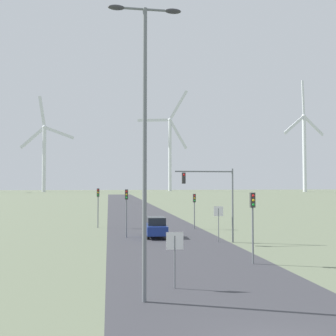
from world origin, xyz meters
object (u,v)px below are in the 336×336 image
Objects in this scene: wind_turbine_left at (44,151)px; wind_turbine_right at (304,144)px; traffic_light_post_mid_left at (98,199)px; traffic_light_post_mid_right at (194,203)px; traffic_light_post_near_right at (253,212)px; stop_sign_near at (175,249)px; stop_sign_far at (218,217)px; traffic_light_mast_overhead at (213,189)px; streetlamp at (145,120)px; wind_turbine_center at (170,146)px; traffic_light_post_near_left at (126,202)px; car_approaching at (156,227)px.

wind_turbine_right reaches higher than wind_turbine_left.
wind_turbine_right is (117.47, 176.35, 25.40)m from traffic_light_post_mid_left.
traffic_light_post_near_right is at bearing -91.49° from traffic_light_post_mid_right.
stop_sign_near is 23.93m from traffic_light_post_mid_right.
stop_sign_far is 9.50m from traffic_light_post_mid_right.
wind_turbine_left reaches higher than stop_sign_far.
traffic_light_mast_overhead reaches higher than traffic_light_post_mid_left.
wind_turbine_right reaches higher than streetlamp.
wind_turbine_center reaches higher than stop_sign_near.
stop_sign_far is 0.49× the size of traffic_light_mast_overhead.
traffic_light_post_near_left is 213.89m from wind_turbine_left.
traffic_light_post_near_left is at bearing -79.14° from wind_turbine_left.
stop_sign_near is at bearing -85.31° from traffic_light_post_near_left.
traffic_light_post_near_right reaches higher than traffic_light_post_mid_right.
wind_turbine_left is (-40.08, 209.00, 21.50)m from traffic_light_post_near_left.
traffic_light_post_mid_right is at bearing 50.46° from car_approaching.
traffic_light_post_mid_right is 9.98m from traffic_light_mast_overhead.
traffic_light_post_near_left is 1.03× the size of car_approaching.
traffic_light_post_mid_left is 213.41m from wind_turbine_right.
traffic_light_post_near_right reaches higher than stop_sign_near.
traffic_light_post_near_right is 226.36m from wind_turbine_right.
traffic_light_post_near_left is at bearing 175.07° from car_approaching.
traffic_light_post_mid_right is 0.06× the size of wind_turbine_right.
stop_sign_far is 0.05× the size of wind_turbine_left.
traffic_light_post_mid_left is at bearing 95.36° from streetlamp.
streetlamp is 235.06m from wind_turbine_right.
streetlamp is at bearing -116.03° from stop_sign_far.
wind_turbine_right is (107.89, 188.85, 24.18)m from traffic_light_mast_overhead.
streetlamp is 4.15× the size of stop_sign_far.
wind_turbine_right is at bearing -27.71° from wind_turbine_center.
traffic_light_post_mid_left is 0.06× the size of wind_turbine_right.
wind_turbine_right is at bearing 60.26° from traffic_light_mast_overhead.
wind_turbine_center is at bearing 80.84° from streetlamp.
wind_turbine_center is at bearing 152.29° from wind_turbine_right.
traffic_light_mast_overhead is at bearing -149.32° from stop_sign_far.
stop_sign_near is 0.60× the size of traffic_light_post_near_right.
wind_turbine_center reaches higher than traffic_light_mast_overhead.
wind_turbine_center is at bearing 81.76° from traffic_light_post_mid_right.
traffic_light_post_mid_right reaches higher than car_approaching.
traffic_light_post_mid_left is 1.15× the size of traffic_light_post_mid_right.
traffic_light_post_mid_right is at bearing -14.66° from traffic_light_post_mid_left.
traffic_light_post_near_right is 23.23m from traffic_light_post_mid_left.
traffic_light_post_near_right is 8.69m from traffic_light_mast_overhead.
wind_turbine_left reaches higher than car_approaching.
stop_sign_near is 233.28m from wind_turbine_right.
traffic_light_post_near_left is 0.07× the size of wind_turbine_left.
streetlamp is 2.85× the size of traffic_light_post_mid_left.
wind_turbine_left is 0.86× the size of wind_turbine_right.
streetlamp is 18.06m from stop_sign_far.
stop_sign_far is at bearing 87.28° from traffic_light_post_near_right.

